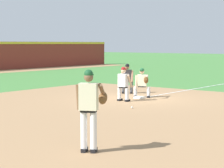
# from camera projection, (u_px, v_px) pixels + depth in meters

# --- Properties ---
(ground_plane) EXTENTS (160.00, 160.00, 0.00)m
(ground_plane) POSITION_uv_depth(u_px,v_px,m) (139.00, 99.00, 19.31)
(ground_plane) COLOR #47843D
(infield_dirt_patch) EXTENTS (18.00, 18.00, 0.01)m
(infield_dirt_patch) POSITION_uv_depth(u_px,v_px,m) (122.00, 117.00, 14.54)
(infield_dirt_patch) COLOR #A87F56
(infield_dirt_patch) RESTS_ON ground
(foul_line_stripe) EXTENTS (16.93, 0.10, 0.00)m
(foul_line_stripe) POSITION_uv_depth(u_px,v_px,m) (221.00, 84.00, 25.92)
(foul_line_stripe) COLOR white
(foul_line_stripe) RESTS_ON ground
(first_base_bag) EXTENTS (0.38, 0.38, 0.09)m
(first_base_bag) POSITION_uv_depth(u_px,v_px,m) (139.00, 98.00, 19.31)
(first_base_bag) COLOR white
(first_base_bag) RESTS_ON ground
(baseball) EXTENTS (0.07, 0.07, 0.07)m
(baseball) POSITION_uv_depth(u_px,v_px,m) (132.00, 107.00, 16.37)
(baseball) COLOR white
(baseball) RESTS_ON ground
(pitcher) EXTENTS (0.83, 0.58, 1.86)m
(pitcher) POSITION_uv_depth(u_px,v_px,m) (90.00, 105.00, 9.70)
(pitcher) COLOR black
(pitcher) RESTS_ON ground
(first_baseman) EXTENTS (0.83, 1.01, 1.34)m
(first_baseman) POSITION_uv_depth(u_px,v_px,m) (142.00, 81.00, 19.55)
(first_baseman) COLOR black
(first_baseman) RESTS_ON ground
(baserunner) EXTENTS (0.43, 0.59, 1.46)m
(baserunner) POSITION_uv_depth(u_px,v_px,m) (123.00, 83.00, 18.33)
(baserunner) COLOR black
(baserunner) RESTS_ON ground
(umpire) EXTENTS (0.63, 0.68, 1.46)m
(umpire) POSITION_uv_depth(u_px,v_px,m) (127.00, 77.00, 21.19)
(umpire) COLOR black
(umpire) RESTS_ON ground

